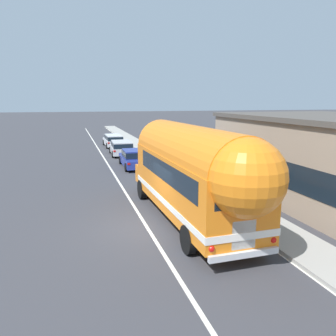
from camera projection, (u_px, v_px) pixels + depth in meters
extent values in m
plane|color=#38383D|center=(147.00, 228.00, 13.77)|extent=(300.00, 300.00, 0.00)
cube|color=silver|center=(112.00, 170.00, 25.07)|extent=(0.14, 80.00, 0.01)
cube|color=silver|center=(161.00, 167.00, 26.10)|extent=(0.12, 80.00, 0.01)
cube|color=#9E9B93|center=(181.00, 171.00, 24.48)|extent=(1.97, 90.00, 0.15)
cube|color=black|center=(327.00, 189.00, 12.85)|extent=(0.08, 18.88, 1.20)
cube|color=orange|center=(190.00, 182.00, 14.09)|extent=(2.71, 8.91, 2.30)
cylinder|color=orange|center=(191.00, 155.00, 13.86)|extent=(2.66, 8.81, 2.45)
sphere|color=orange|center=(246.00, 178.00, 9.77)|extent=(2.40, 2.40, 2.40)
cube|color=orange|center=(157.00, 173.00, 18.96)|extent=(2.29, 1.35, 0.95)
cube|color=white|center=(190.00, 197.00, 14.22)|extent=(2.75, 8.95, 0.24)
cube|color=black|center=(193.00, 169.00, 13.69)|extent=(2.70, 7.11, 0.76)
cube|color=black|center=(245.00, 194.00, 9.86)|extent=(2.00, 0.13, 0.84)
cube|color=white|center=(244.00, 235.00, 10.10)|extent=(0.80, 0.08, 0.90)
cube|color=silver|center=(244.00, 255.00, 10.13)|extent=(2.34, 0.20, 0.20)
sphere|color=red|center=(211.00, 249.00, 9.84)|extent=(0.20, 0.20, 0.20)
sphere|color=red|center=(273.00, 240.00, 10.46)|extent=(0.20, 0.20, 0.20)
cube|color=black|center=(160.00, 152.00, 18.14)|extent=(2.14, 0.15, 0.96)
cube|color=silver|center=(154.00, 173.00, 19.63)|extent=(0.90, 0.12, 0.56)
cylinder|color=black|center=(142.00, 189.00, 17.75)|extent=(0.28, 1.01, 1.00)
cylinder|color=black|center=(183.00, 186.00, 18.44)|extent=(0.28, 1.01, 1.00)
cylinder|color=black|center=(188.00, 240.00, 11.35)|extent=(0.28, 1.01, 1.00)
cylinder|color=black|center=(249.00, 232.00, 12.04)|extent=(0.28, 1.01, 1.00)
cube|color=navy|center=(134.00, 160.00, 26.20)|extent=(1.81, 4.58, 0.60)
cube|color=navy|center=(134.00, 153.00, 25.97)|extent=(1.59, 2.23, 0.55)
cube|color=black|center=(134.00, 154.00, 25.97)|extent=(1.65, 2.27, 0.43)
cube|color=red|center=(129.00, 164.00, 23.80)|extent=(0.20, 0.04, 0.14)
cube|color=red|center=(150.00, 163.00, 24.20)|extent=(0.20, 0.04, 0.14)
cylinder|color=black|center=(120.00, 160.00, 27.51)|extent=(0.21, 0.64, 0.64)
cylinder|color=black|center=(141.00, 159.00, 27.95)|extent=(0.21, 0.64, 0.64)
cylinder|color=black|center=(126.00, 167.00, 24.52)|extent=(0.21, 0.64, 0.64)
cylinder|color=black|center=(149.00, 166.00, 24.97)|extent=(0.21, 0.64, 0.64)
cube|color=silver|center=(121.00, 150.00, 32.02)|extent=(2.02, 4.29, 0.60)
cube|color=silver|center=(122.00, 144.00, 31.46)|extent=(1.78, 3.04, 0.55)
cube|color=black|center=(122.00, 145.00, 31.46)|extent=(1.84, 3.08, 0.43)
cube|color=red|center=(115.00, 151.00, 29.77)|extent=(0.20, 0.05, 0.14)
cube|color=red|center=(133.00, 151.00, 30.17)|extent=(0.20, 0.05, 0.14)
cylinder|color=black|center=(110.00, 150.00, 33.19)|extent=(0.22, 0.65, 0.64)
cylinder|color=black|center=(129.00, 149.00, 33.62)|extent=(0.22, 0.65, 0.64)
cylinder|color=black|center=(113.00, 154.00, 30.50)|extent=(0.22, 0.65, 0.64)
cylinder|color=black|center=(133.00, 154.00, 30.93)|extent=(0.22, 0.65, 0.64)
cube|color=white|center=(113.00, 142.00, 37.90)|extent=(1.85, 4.57, 0.60)
cube|color=white|center=(114.00, 137.00, 37.34)|extent=(1.63, 3.32, 0.55)
cube|color=black|center=(114.00, 138.00, 37.35)|extent=(1.69, 3.36, 0.43)
cube|color=red|center=(109.00, 143.00, 35.50)|extent=(0.20, 0.04, 0.14)
cube|color=red|center=(123.00, 143.00, 35.95)|extent=(0.20, 0.04, 0.14)
cylinder|color=black|center=(104.00, 142.00, 39.17)|extent=(0.21, 0.64, 0.64)
cylinder|color=black|center=(119.00, 142.00, 39.66)|extent=(0.21, 0.64, 0.64)
cylinder|color=black|center=(107.00, 146.00, 36.22)|extent=(0.21, 0.64, 0.64)
cylinder|color=black|center=(123.00, 145.00, 36.71)|extent=(0.21, 0.64, 0.64)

